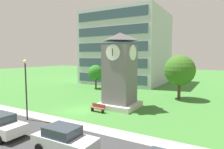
{
  "coord_description": "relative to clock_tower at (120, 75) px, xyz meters",
  "views": [
    {
      "loc": [
        14.04,
        -16.93,
        6.15
      ],
      "look_at": [
        1.64,
        4.6,
        3.82
      ],
      "focal_mm": 31.45,
      "sensor_mm": 36.0,
      "label": 1
    }
  ],
  "objects": [
    {
      "name": "street_asphalt",
      "position": [
        -3.29,
        -11.61,
        -3.91
      ],
      "size": [
        120.0,
        7.2,
        0.01
      ],
      "primitive_type": "cube",
      "color": "#38383A",
      "rests_on": "ground"
    },
    {
      "name": "parked_car_white",
      "position": [
        -4.04,
        -12.1,
        -3.06
      ],
      "size": [
        4.19,
        2.09,
        1.69
      ],
      "color": "silver",
      "rests_on": "ground"
    },
    {
      "name": "tree_near_tower",
      "position": [
        -10.41,
        10.05,
        -0.89
      ],
      "size": [
        2.91,
        2.91,
        4.49
      ],
      "color": "#513823",
      "rests_on": "ground"
    },
    {
      "name": "office_building",
      "position": [
        -9.41,
        21.51,
        4.08
      ],
      "size": [
        17.18,
        15.66,
        16.0
      ],
      "color": "#B7BCC6",
      "rests_on": "ground"
    },
    {
      "name": "kerb_strip",
      "position": [
        -3.29,
        -7.21,
        -3.91
      ],
      "size": [
        120.0,
        1.6,
        0.01
      ],
      "primitive_type": "cube",
      "color": "#9E9E99",
      "rests_on": "ground"
    },
    {
      "name": "park_bench",
      "position": [
        -1.18,
        -2.93,
        -3.46
      ],
      "size": [
        1.83,
        0.62,
        0.88
      ],
      "color": "brown",
      "rests_on": "ground"
    },
    {
      "name": "tree_by_building",
      "position": [
        5.24,
        8.32,
        0.23
      ],
      "size": [
        4.33,
        4.33,
        6.33
      ],
      "color": "#513823",
      "rests_on": "ground"
    },
    {
      "name": "street_lamp",
      "position": [
        -5.6,
        -8.59,
        -0.3
      ],
      "size": [
        0.36,
        0.36,
        5.83
      ],
      "color": "#333338",
      "rests_on": "ground"
    },
    {
      "name": "ground_plane",
      "position": [
        -3.29,
        -3.6,
        -3.92
      ],
      "size": [
        160.0,
        160.0,
        0.0
      ],
      "primitive_type": "plane",
      "color": "#3D7A33"
    },
    {
      "name": "parked_car_silver",
      "position": [
        2.11,
        -11.61,
        -3.06
      ],
      "size": [
        4.29,
        2.03,
        1.69
      ],
      "color": "silver",
      "rests_on": "ground"
    },
    {
      "name": "clock_tower",
      "position": [
        0.0,
        0.0,
        0.0
      ],
      "size": [
        4.31,
        4.31,
        8.88
      ],
      "color": "slate",
      "rests_on": "ground"
    }
  ]
}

